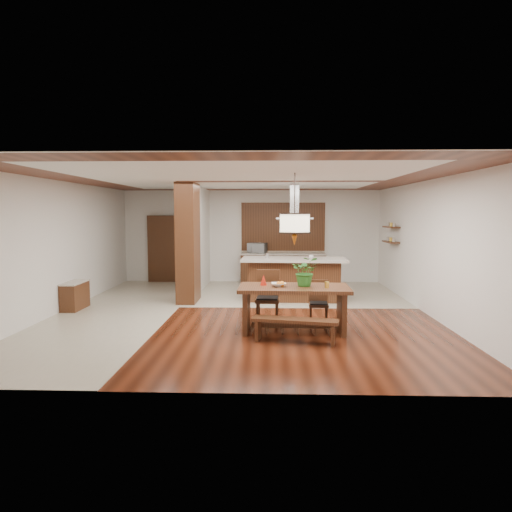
{
  "coord_description": "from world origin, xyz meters",
  "views": [
    {
      "loc": [
        0.62,
        -9.84,
        2.18
      ],
      "look_at": [
        0.3,
        0.0,
        1.25
      ],
      "focal_mm": 32.0,
      "sensor_mm": 36.0,
      "label": 1
    }
  ],
  "objects_px": {
    "hallway_console": "(75,296)",
    "dining_chair_right": "(319,302)",
    "range_hood": "(294,201)",
    "dining_table": "(294,298)",
    "pendant_lantern": "(295,209)",
    "dining_bench": "(295,331)",
    "dining_chair_left": "(268,297)",
    "island_cup": "(311,257)",
    "foliage_plant": "(306,271)",
    "microwave": "(257,248)",
    "kitchen_island": "(294,279)",
    "fruit_bowl": "(279,285)"
  },
  "relations": [
    {
      "from": "hallway_console",
      "to": "dining_chair_right",
      "type": "height_order",
      "value": "dining_chair_right"
    },
    {
      "from": "range_hood",
      "to": "dining_table",
      "type": "bearing_deg",
      "value": -92.78
    },
    {
      "from": "dining_table",
      "to": "pendant_lantern",
      "type": "xyz_separation_m",
      "value": [
        0.0,
        0.0,
        1.63
      ]
    },
    {
      "from": "dining_table",
      "to": "range_hood",
      "type": "distance_m",
      "value": 3.54
    },
    {
      "from": "hallway_console",
      "to": "dining_chair_right",
      "type": "distance_m",
      "value": 5.5
    },
    {
      "from": "hallway_console",
      "to": "dining_table",
      "type": "distance_m",
      "value": 5.18
    },
    {
      "from": "dining_chair_right",
      "to": "range_hood",
      "type": "xyz_separation_m",
      "value": [
        -0.37,
        2.42,
        2.04
      ]
    },
    {
      "from": "dining_bench",
      "to": "dining_chair_left",
      "type": "height_order",
      "value": "dining_chair_left"
    },
    {
      "from": "range_hood",
      "to": "island_cup",
      "type": "distance_m",
      "value": 1.43
    },
    {
      "from": "foliage_plant",
      "to": "dining_chair_right",
      "type": "bearing_deg",
      "value": 61.48
    },
    {
      "from": "hallway_console",
      "to": "dining_chair_left",
      "type": "distance_m",
      "value": 4.52
    },
    {
      "from": "dining_chair_right",
      "to": "microwave",
      "type": "relative_size",
      "value": 1.55
    },
    {
      "from": "dining_chair_left",
      "to": "island_cup",
      "type": "bearing_deg",
      "value": 68.06
    },
    {
      "from": "dining_chair_left",
      "to": "microwave",
      "type": "relative_size",
      "value": 1.89
    },
    {
      "from": "dining_chair_right",
      "to": "pendant_lantern",
      "type": "relative_size",
      "value": 0.65
    },
    {
      "from": "foliage_plant",
      "to": "dining_bench",
      "type": "bearing_deg",
      "value": -106.62
    },
    {
      "from": "dining_table",
      "to": "range_hood",
      "type": "height_order",
      "value": "range_hood"
    },
    {
      "from": "hallway_console",
      "to": "pendant_lantern",
      "type": "bearing_deg",
      "value": -19.91
    },
    {
      "from": "kitchen_island",
      "to": "island_cup",
      "type": "xyz_separation_m",
      "value": [
        0.42,
        -0.13,
        0.56
      ]
    },
    {
      "from": "microwave",
      "to": "foliage_plant",
      "type": "bearing_deg",
      "value": -62.51
    },
    {
      "from": "dining_chair_right",
      "to": "foliage_plant",
      "type": "xyz_separation_m",
      "value": [
        -0.31,
        -0.56,
        0.69
      ]
    },
    {
      "from": "kitchen_island",
      "to": "fruit_bowl",
      "type": "bearing_deg",
      "value": -96.2
    },
    {
      "from": "microwave",
      "to": "dining_chair_left",
      "type": "bearing_deg",
      "value": -69.03
    },
    {
      "from": "dining_bench",
      "to": "range_hood",
      "type": "distance_m",
      "value": 4.38
    },
    {
      "from": "fruit_bowl",
      "to": "hallway_console",
      "type": "bearing_deg",
      "value": 158.79
    },
    {
      "from": "dining_table",
      "to": "fruit_bowl",
      "type": "distance_m",
      "value": 0.38
    },
    {
      "from": "dining_table",
      "to": "island_cup",
      "type": "distance_m",
      "value": 2.98
    },
    {
      "from": "dining_bench",
      "to": "dining_chair_left",
      "type": "relative_size",
      "value": 1.4
    },
    {
      "from": "fruit_bowl",
      "to": "range_hood",
      "type": "height_order",
      "value": "range_hood"
    },
    {
      "from": "fruit_bowl",
      "to": "microwave",
      "type": "height_order",
      "value": "microwave"
    },
    {
      "from": "dining_chair_right",
      "to": "range_hood",
      "type": "bearing_deg",
      "value": 102.5
    },
    {
      "from": "pendant_lantern",
      "to": "dining_chair_left",
      "type": "bearing_deg",
      "value": 127.95
    },
    {
      "from": "dining_table",
      "to": "dining_chair_right",
      "type": "distance_m",
      "value": 0.82
    },
    {
      "from": "pendant_lantern",
      "to": "kitchen_island",
      "type": "height_order",
      "value": "pendant_lantern"
    },
    {
      "from": "dining_bench",
      "to": "dining_chair_right",
      "type": "distance_m",
      "value": 1.45
    },
    {
      "from": "dining_chair_left",
      "to": "pendant_lantern",
      "type": "bearing_deg",
      "value": -48.97
    },
    {
      "from": "dining_chair_right",
      "to": "island_cup",
      "type": "height_order",
      "value": "island_cup"
    },
    {
      "from": "dining_bench",
      "to": "fruit_bowl",
      "type": "distance_m",
      "value": 1.01
    },
    {
      "from": "island_cup",
      "to": "dining_chair_right",
      "type": "bearing_deg",
      "value": -91.19
    },
    {
      "from": "foliage_plant",
      "to": "range_hood",
      "type": "bearing_deg",
      "value": 91.27
    },
    {
      "from": "pendant_lantern",
      "to": "range_hood",
      "type": "distance_m",
      "value": 3.03
    },
    {
      "from": "hallway_console",
      "to": "island_cup",
      "type": "bearing_deg",
      "value": 11.74
    },
    {
      "from": "fruit_bowl",
      "to": "kitchen_island",
      "type": "bearing_deg",
      "value": 81.96
    },
    {
      "from": "pendant_lantern",
      "to": "island_cup",
      "type": "distance_m",
      "value": 3.15
    },
    {
      "from": "dining_chair_left",
      "to": "island_cup",
      "type": "height_order",
      "value": "island_cup"
    },
    {
      "from": "dining_chair_left",
      "to": "dining_table",
      "type": "bearing_deg",
      "value": -48.97
    },
    {
      "from": "foliage_plant",
      "to": "fruit_bowl",
      "type": "height_order",
      "value": "foliage_plant"
    },
    {
      "from": "dining_table",
      "to": "kitchen_island",
      "type": "relative_size",
      "value": 0.78
    },
    {
      "from": "microwave",
      "to": "hallway_console",
      "type": "bearing_deg",
      "value": -118.22
    },
    {
      "from": "range_hood",
      "to": "island_cup",
      "type": "bearing_deg",
      "value": -17.56
    }
  ]
}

